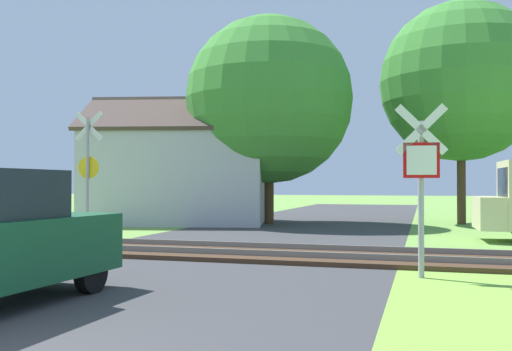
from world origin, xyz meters
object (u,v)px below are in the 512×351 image
(stop_sign_near, at_px, (421,176))
(tree_right, at_px, (461,82))
(tree_center, at_px, (269,100))
(crossing_sign_far, at_px, (88,166))
(house, at_px, (179,174))

(stop_sign_near, xyz_separation_m, tree_right, (1.47, 14.09, 3.96))
(tree_right, xyz_separation_m, tree_center, (-7.44, -1.91, -0.69))
(stop_sign_near, bearing_deg, tree_right, -104.47)
(stop_sign_near, distance_m, tree_center, 13.95)
(stop_sign_near, bearing_deg, tree_center, -72.40)
(crossing_sign_far, distance_m, tree_center, 8.99)
(crossing_sign_far, height_order, tree_center, tree_center)
(crossing_sign_far, relative_size, house, 0.45)
(stop_sign_near, xyz_separation_m, crossing_sign_far, (-9.25, 4.32, 0.38))
(stop_sign_near, relative_size, tree_center, 0.35)
(tree_right, distance_m, tree_center, 7.71)
(tree_right, height_order, tree_center, tree_right)
(crossing_sign_far, height_order, tree_right, tree_right)
(house, bearing_deg, crossing_sign_far, -99.80)
(house, xyz_separation_m, tree_right, (11.12, 2.48, 3.70))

